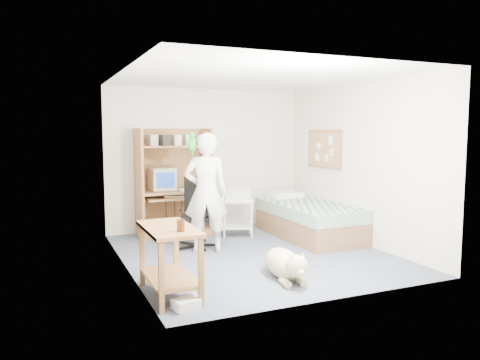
{
  "coord_description": "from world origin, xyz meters",
  "views": [
    {
      "loc": [
        -2.79,
        -5.95,
        1.76
      ],
      "look_at": [
        -0.11,
        0.22,
        1.05
      ],
      "focal_mm": 35.0,
      "sensor_mm": 36.0,
      "label": 1
    }
  ],
  "objects_px": {
    "person": "(206,193)",
    "printer_cart": "(238,211)",
    "computer_hutch": "(173,186)",
    "side_desk": "(169,251)",
    "bed": "(309,220)",
    "dog": "(285,264)",
    "office_chair": "(198,223)"
  },
  "relations": [
    {
      "from": "person",
      "to": "dog",
      "type": "height_order",
      "value": "person"
    },
    {
      "from": "dog",
      "to": "side_desk",
      "type": "bearing_deg",
      "value": -171.88
    },
    {
      "from": "office_chair",
      "to": "printer_cart",
      "type": "relative_size",
      "value": 1.66
    },
    {
      "from": "computer_hutch",
      "to": "printer_cart",
      "type": "relative_size",
      "value": 2.86
    },
    {
      "from": "office_chair",
      "to": "printer_cart",
      "type": "xyz_separation_m",
      "value": [
        0.86,
        0.46,
        0.04
      ]
    },
    {
      "from": "person",
      "to": "dog",
      "type": "distance_m",
      "value": 1.78
    },
    {
      "from": "person",
      "to": "printer_cart",
      "type": "distance_m",
      "value": 1.21
    },
    {
      "from": "office_chair",
      "to": "person",
      "type": "height_order",
      "value": "person"
    },
    {
      "from": "bed",
      "to": "person",
      "type": "height_order",
      "value": "person"
    },
    {
      "from": "bed",
      "to": "side_desk",
      "type": "distance_m",
      "value": 3.39
    },
    {
      "from": "bed",
      "to": "side_desk",
      "type": "bearing_deg",
      "value": -147.5
    },
    {
      "from": "bed",
      "to": "side_desk",
      "type": "height_order",
      "value": "side_desk"
    },
    {
      "from": "side_desk",
      "to": "office_chair",
      "type": "bearing_deg",
      "value": 63.69
    },
    {
      "from": "bed",
      "to": "dog",
      "type": "height_order",
      "value": "bed"
    },
    {
      "from": "computer_hutch",
      "to": "side_desk",
      "type": "bearing_deg",
      "value": -106.14
    },
    {
      "from": "computer_hutch",
      "to": "side_desk",
      "type": "height_order",
      "value": "computer_hutch"
    },
    {
      "from": "side_desk",
      "to": "dog",
      "type": "distance_m",
      "value": 1.45
    },
    {
      "from": "computer_hutch",
      "to": "printer_cart",
      "type": "bearing_deg",
      "value": -30.72
    },
    {
      "from": "side_desk",
      "to": "person",
      "type": "relative_size",
      "value": 0.58
    },
    {
      "from": "office_chair",
      "to": "dog",
      "type": "height_order",
      "value": "office_chair"
    },
    {
      "from": "office_chair",
      "to": "dog",
      "type": "bearing_deg",
      "value": -57.23
    },
    {
      "from": "dog",
      "to": "office_chair",
      "type": "bearing_deg",
      "value": 111.12
    },
    {
      "from": "side_desk",
      "to": "office_chair",
      "type": "xyz_separation_m",
      "value": [
        0.95,
        1.91,
        -0.12
      ]
    },
    {
      "from": "office_chair",
      "to": "dog",
      "type": "distance_m",
      "value": 1.96
    },
    {
      "from": "person",
      "to": "computer_hutch",
      "type": "bearing_deg",
      "value": -65.67
    },
    {
      "from": "computer_hutch",
      "to": "printer_cart",
      "type": "height_order",
      "value": "computer_hutch"
    },
    {
      "from": "side_desk",
      "to": "computer_hutch",
      "type": "bearing_deg",
      "value": 73.86
    },
    {
      "from": "printer_cart",
      "to": "side_desk",
      "type": "bearing_deg",
      "value": -106.58
    },
    {
      "from": "office_chair",
      "to": "bed",
      "type": "bearing_deg",
      "value": 16.03
    },
    {
      "from": "computer_hutch",
      "to": "dog",
      "type": "bearing_deg",
      "value": -79.09
    },
    {
      "from": "computer_hutch",
      "to": "person",
      "type": "relative_size",
      "value": 1.04
    },
    {
      "from": "side_desk",
      "to": "person",
      "type": "height_order",
      "value": "person"
    }
  ]
}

